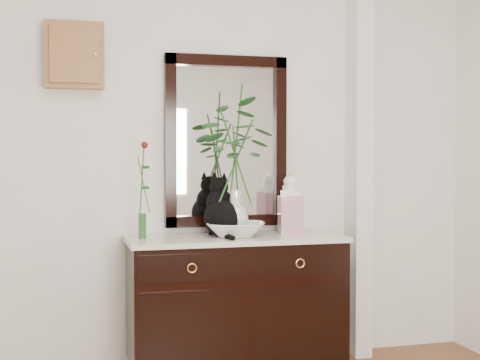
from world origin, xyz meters
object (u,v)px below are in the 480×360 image
object	(u,v)px
sideboard	(236,297)
ginger_jar	(291,204)
lotus_bowl	(236,229)
cat	(223,206)

from	to	relation	value
sideboard	ginger_jar	size ratio (longest dim) A/B	3.45
sideboard	lotus_bowl	size ratio (longest dim) A/B	3.71
cat	lotus_bowl	size ratio (longest dim) A/B	1.04
cat	lotus_bowl	world-z (taller)	cat
cat	ginger_jar	size ratio (longest dim) A/B	0.96
sideboard	ginger_jar	xyz separation A→B (m)	(0.37, 0.03, 0.57)
cat	lotus_bowl	bearing A→B (deg)	-41.51
ginger_jar	cat	bearing A→B (deg)	179.12
sideboard	lotus_bowl	distance (m)	0.42
sideboard	cat	size ratio (longest dim) A/B	3.59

